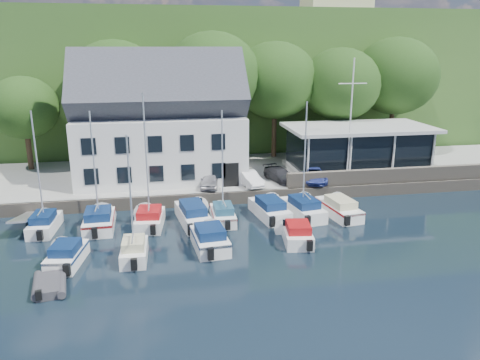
{
  "coord_description": "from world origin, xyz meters",
  "views": [
    {
      "loc": [
        -7.26,
        -24.01,
        12.27
      ],
      "look_at": [
        -1.36,
        9.0,
        2.55
      ],
      "focal_mm": 35.0,
      "sensor_mm": 36.0,
      "label": 1
    }
  ],
  "objects_px": {
    "car_blue": "(314,174)",
    "boat_r1_6": "(305,156)",
    "boat_r1_4": "(222,167)",
    "boat_r2_3": "(297,232)",
    "car_white": "(248,178)",
    "dinghy_1": "(49,284)",
    "boat_r1_3": "(193,213)",
    "boat_r2_1": "(130,192)",
    "car_silver": "(210,180)",
    "boat_r1_7": "(339,206)",
    "boat_r1_0": "(38,173)",
    "boat_r2_0": "(67,253)",
    "harbor_building": "(160,128)",
    "flagpole": "(350,121)",
    "boat_r1_5": "(269,207)",
    "car_dgrey": "(280,174)",
    "club_pavilion": "(357,148)",
    "boat_r1_2": "(147,168)",
    "boat_r2_2": "(210,237)",
    "boat_r1_1": "(94,165)"
  },
  "relations": [
    {
      "from": "boat_r1_5",
      "to": "boat_r2_3",
      "type": "bearing_deg",
      "value": -91.02
    },
    {
      "from": "harbor_building",
      "to": "boat_r1_5",
      "type": "distance_m",
      "value": 12.54
    },
    {
      "from": "boat_r2_0",
      "to": "boat_r1_3",
      "type": "bearing_deg",
      "value": 43.53
    },
    {
      "from": "car_dgrey",
      "to": "boat_r1_0",
      "type": "bearing_deg",
      "value": -178.35
    },
    {
      "from": "car_blue",
      "to": "boat_r1_6",
      "type": "bearing_deg",
      "value": -104.17
    },
    {
      "from": "boat_r2_3",
      "to": "boat_r1_5",
      "type": "bearing_deg",
      "value": 105.88
    },
    {
      "from": "flagpole",
      "to": "boat_r1_0",
      "type": "xyz_separation_m",
      "value": [
        -23.94,
        -5.21,
        -1.99
      ]
    },
    {
      "from": "boat_r1_1",
      "to": "boat_r1_6",
      "type": "distance_m",
      "value": 14.6
    },
    {
      "from": "car_silver",
      "to": "boat_r2_2",
      "type": "height_order",
      "value": "car_silver"
    },
    {
      "from": "boat_r2_0",
      "to": "boat_r1_2",
      "type": "bearing_deg",
      "value": 56.86
    },
    {
      "from": "flagpole",
      "to": "boat_r2_3",
      "type": "height_order",
      "value": "flagpole"
    },
    {
      "from": "club_pavilion",
      "to": "boat_r2_1",
      "type": "bearing_deg",
      "value": -145.15
    },
    {
      "from": "boat_r1_0",
      "to": "boat_r2_1",
      "type": "relative_size",
      "value": 0.99
    },
    {
      "from": "car_silver",
      "to": "boat_r1_5",
      "type": "height_order",
      "value": "car_silver"
    },
    {
      "from": "flagpole",
      "to": "boat_r1_0",
      "type": "bearing_deg",
      "value": -167.71
    },
    {
      "from": "car_dgrey",
      "to": "dinghy_1",
      "type": "bearing_deg",
      "value": -154.64
    },
    {
      "from": "club_pavilion",
      "to": "boat_r2_1",
      "type": "height_order",
      "value": "boat_r2_1"
    },
    {
      "from": "boat_r1_1",
      "to": "boat_r1_4",
      "type": "height_order",
      "value": "boat_r1_1"
    },
    {
      "from": "boat_r2_3",
      "to": "car_white",
      "type": "bearing_deg",
      "value": 105.36
    },
    {
      "from": "boat_r1_2",
      "to": "boat_r2_1",
      "type": "distance_m",
      "value": 5.25
    },
    {
      "from": "flagpole",
      "to": "boat_r1_2",
      "type": "bearing_deg",
      "value": -161.58
    },
    {
      "from": "boat_r1_3",
      "to": "boat_r1_7",
      "type": "height_order",
      "value": "boat_r1_3"
    },
    {
      "from": "boat_r2_3",
      "to": "boat_r1_7",
      "type": "bearing_deg",
      "value": 50.94
    },
    {
      "from": "boat_r2_2",
      "to": "boat_r1_3",
      "type": "bearing_deg",
      "value": 93.7
    },
    {
      "from": "boat_r1_3",
      "to": "boat_r2_1",
      "type": "bearing_deg",
      "value": -134.34
    },
    {
      "from": "car_dgrey",
      "to": "boat_r2_3",
      "type": "xyz_separation_m",
      "value": [
        -1.65,
        -10.64,
        -0.88
      ]
    },
    {
      "from": "car_blue",
      "to": "car_silver",
      "type": "bearing_deg",
      "value": -168.38
    },
    {
      "from": "harbor_building",
      "to": "car_dgrey",
      "type": "bearing_deg",
      "value": -16.9
    },
    {
      "from": "boat_r1_7",
      "to": "dinghy_1",
      "type": "xyz_separation_m",
      "value": [
        -18.95,
        -7.79,
        -0.38
      ]
    },
    {
      "from": "boat_r1_4",
      "to": "boat_r2_3",
      "type": "distance_m",
      "value": 7.0
    },
    {
      "from": "flagpole",
      "to": "boat_r1_0",
      "type": "relative_size",
      "value": 1.24
    },
    {
      "from": "car_blue",
      "to": "boat_r1_5",
      "type": "height_order",
      "value": "car_blue"
    },
    {
      "from": "car_dgrey",
      "to": "car_blue",
      "type": "relative_size",
      "value": 1.02
    },
    {
      "from": "boat_r1_2",
      "to": "boat_r2_3",
      "type": "xyz_separation_m",
      "value": [
        9.38,
        -4.43,
        -3.56
      ]
    },
    {
      "from": "car_dgrey",
      "to": "boat_r1_3",
      "type": "relative_size",
      "value": 0.55
    },
    {
      "from": "car_silver",
      "to": "boat_r1_7",
      "type": "relative_size",
      "value": 0.55
    },
    {
      "from": "car_silver",
      "to": "car_blue",
      "type": "bearing_deg",
      "value": 11.49
    },
    {
      "from": "boat_r1_4",
      "to": "boat_r2_3",
      "type": "bearing_deg",
      "value": -45.51
    },
    {
      "from": "boat_r2_1",
      "to": "dinghy_1",
      "type": "xyz_separation_m",
      "value": [
        -4.23,
        -2.88,
        -3.85
      ]
    },
    {
      "from": "club_pavilion",
      "to": "boat_r2_3",
      "type": "bearing_deg",
      "value": -126.46
    },
    {
      "from": "car_white",
      "to": "dinghy_1",
      "type": "xyz_separation_m",
      "value": [
        -13.2,
        -13.47,
        -1.28
      ]
    },
    {
      "from": "boat_r1_5",
      "to": "boat_r2_3",
      "type": "height_order",
      "value": "boat_r1_5"
    },
    {
      "from": "boat_r1_3",
      "to": "boat_r1_6",
      "type": "xyz_separation_m",
      "value": [
        8.14,
        -0.07,
        3.82
      ]
    },
    {
      "from": "boat_r1_0",
      "to": "boat_r1_7",
      "type": "height_order",
      "value": "boat_r1_0"
    },
    {
      "from": "boat_r2_0",
      "to": "harbor_building",
      "type": "bearing_deg",
      "value": 77.33
    },
    {
      "from": "dinghy_1",
      "to": "boat_r1_3",
      "type": "bearing_deg",
      "value": 35.61
    },
    {
      "from": "boat_r1_4",
      "to": "boat_r1_6",
      "type": "distance_m",
      "value": 6.01
    },
    {
      "from": "car_silver",
      "to": "boat_r1_3",
      "type": "xyz_separation_m",
      "value": [
        -1.87,
        -5.39,
        -0.82
      ]
    },
    {
      "from": "car_dgrey",
      "to": "flagpole",
      "type": "height_order",
      "value": "flagpole"
    },
    {
      "from": "flagpole",
      "to": "boat_r1_5",
      "type": "distance_m",
      "value": 11.09
    }
  ]
}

